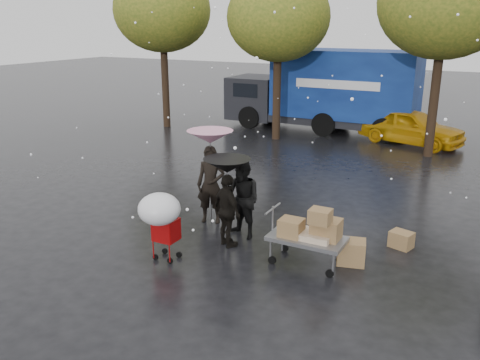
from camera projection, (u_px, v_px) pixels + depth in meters
The scene contains 13 objects.
ground at pixel (235, 246), 11.02m from camera, with size 90.00×90.00×0.00m, color black.
person_pink at pixel (211, 185), 12.06m from camera, with size 0.68×0.45×1.87m, color black.
person_middle at pixel (243, 200), 11.21m from camera, with size 0.87×0.67×1.78m, color black.
person_black at pixel (228, 211), 10.78m from camera, with size 0.94×0.39×1.61m, color black.
umbrella_pink at pixel (210, 137), 11.71m from camera, with size 1.08×1.08×2.25m.
umbrella_black at pixel (227, 166), 10.48m from camera, with size 1.00×1.00×1.95m.
vendor_cart at pixel (311, 231), 9.94m from camera, with size 1.52×0.80×1.27m.
shopping_cart at pixel (160, 213), 9.96m from camera, with size 0.84×0.84×1.46m.
blue_truck at pixel (326, 91), 22.07m from camera, with size 8.30×2.60×3.50m.
box_ground_near at pixel (351, 252), 10.15m from camera, with size 0.55×0.44×0.49m, color olive.
box_ground_far at pixel (401, 240), 10.89m from camera, with size 0.46×0.35×0.35m, color olive.
yellow_taxi at pixel (411, 127), 19.91m from camera, with size 1.65×4.10×1.40m, color orange.
tree_row at pixel (356, 10), 18.14m from camera, with size 21.60×4.40×7.12m.
Camera 1 is at (4.83, -8.85, 4.66)m, focal length 38.00 mm.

